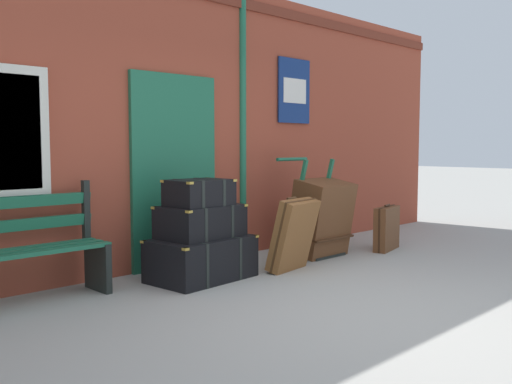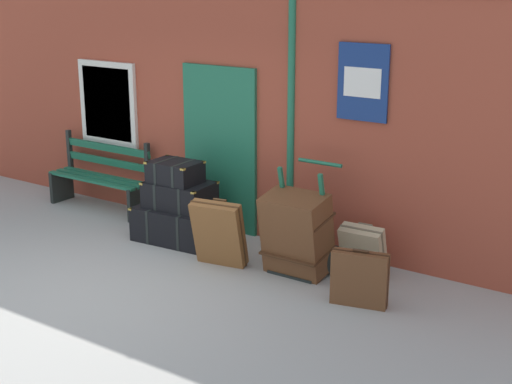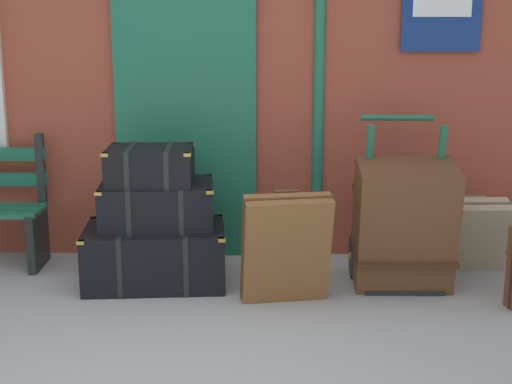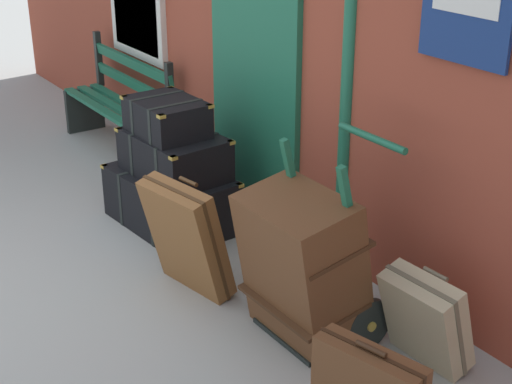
{
  "view_description": "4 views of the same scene",
  "coord_description": "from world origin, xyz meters",
  "px_view_note": "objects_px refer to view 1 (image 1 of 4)",
  "views": [
    {
      "loc": [
        -3.76,
        -2.58,
        1.33
      ],
      "look_at": [
        0.7,
        1.93,
        0.81
      ],
      "focal_mm": 39.79,
      "sensor_mm": 36.0,
      "label": 1
    },
    {
      "loc": [
        5.4,
        -4.79,
        3.17
      ],
      "look_at": [
        0.96,
        1.74,
        0.83
      ],
      "focal_mm": 51.55,
      "sensor_mm": 36.0,
      "label": 2
    },
    {
      "loc": [
        0.58,
        -3.6,
        1.97
      ],
      "look_at": [
        0.5,
        1.91,
        0.65
      ],
      "focal_mm": 54.53,
      "sensor_mm": 36.0,
      "label": 3
    },
    {
      "loc": [
        4.58,
        -0.74,
        2.65
      ],
      "look_at": [
        0.87,
        1.8,
        0.66
      ],
      "focal_mm": 53.72,
      "sensor_mm": 36.0,
      "label": 4
    }
  ],
  "objects_px": {
    "steamer_trunk_base": "(201,259)",
    "large_brown_trunk": "(321,218)",
    "porters_trolley": "(310,232)",
    "suitcase_umber": "(387,228)",
    "steamer_trunk_top": "(199,193)",
    "suitcase_beige": "(293,235)",
    "platform_bench": "(11,253)",
    "steamer_trunk_middle": "(201,221)",
    "suitcase_tan": "(326,225)"
  },
  "relations": [
    {
      "from": "suitcase_beige",
      "to": "suitcase_umber",
      "type": "height_order",
      "value": "suitcase_beige"
    },
    {
      "from": "platform_bench",
      "to": "suitcase_beige",
      "type": "xyz_separation_m",
      "value": [
        2.65,
        -0.78,
        -0.06
      ]
    },
    {
      "from": "porters_trolley",
      "to": "large_brown_trunk",
      "type": "bearing_deg",
      "value": -90.0
    },
    {
      "from": "steamer_trunk_base",
      "to": "suitcase_umber",
      "type": "distance_m",
      "value": 2.73
    },
    {
      "from": "steamer_trunk_base",
      "to": "steamer_trunk_top",
      "type": "distance_m",
      "value": 0.66
    },
    {
      "from": "steamer_trunk_middle",
      "to": "steamer_trunk_top",
      "type": "distance_m",
      "value": 0.29
    },
    {
      "from": "large_brown_trunk",
      "to": "suitcase_beige",
      "type": "xyz_separation_m",
      "value": [
        -0.84,
        -0.3,
        -0.08
      ]
    },
    {
      "from": "steamer_trunk_middle",
      "to": "suitcase_beige",
      "type": "xyz_separation_m",
      "value": [
        0.92,
        -0.43,
        -0.19
      ]
    },
    {
      "from": "steamer_trunk_base",
      "to": "steamer_trunk_middle",
      "type": "xyz_separation_m",
      "value": [
        0.02,
        0.03,
        0.37
      ]
    },
    {
      "from": "steamer_trunk_base",
      "to": "large_brown_trunk",
      "type": "bearing_deg",
      "value": -3.03
    },
    {
      "from": "platform_bench",
      "to": "suitcase_umber",
      "type": "height_order",
      "value": "platform_bench"
    },
    {
      "from": "suitcase_umber",
      "to": "suitcase_beige",
      "type": "bearing_deg",
      "value": 179.08
    },
    {
      "from": "steamer_trunk_top",
      "to": "porters_trolley",
      "type": "relative_size",
      "value": 0.52
    },
    {
      "from": "porters_trolley",
      "to": "suitcase_beige",
      "type": "relative_size",
      "value": 1.5
    },
    {
      "from": "steamer_trunk_base",
      "to": "large_brown_trunk",
      "type": "xyz_separation_m",
      "value": [
        1.78,
        -0.09,
        0.26
      ]
    },
    {
      "from": "steamer_trunk_base",
      "to": "steamer_trunk_top",
      "type": "height_order",
      "value": "steamer_trunk_top"
    },
    {
      "from": "steamer_trunk_middle",
      "to": "porters_trolley",
      "type": "bearing_deg",
      "value": 1.59
    },
    {
      "from": "platform_bench",
      "to": "large_brown_trunk",
      "type": "xyz_separation_m",
      "value": [
        3.49,
        -0.49,
        0.03
      ]
    },
    {
      "from": "steamer_trunk_top",
      "to": "suitcase_umber",
      "type": "height_order",
      "value": "steamer_trunk_top"
    },
    {
      "from": "platform_bench",
      "to": "suitcase_tan",
      "type": "xyz_separation_m",
      "value": [
        4.09,
        -0.09,
        -0.16
      ]
    },
    {
      "from": "platform_bench",
      "to": "steamer_trunk_base",
      "type": "distance_m",
      "value": 1.77
    },
    {
      "from": "suitcase_tan",
      "to": "suitcase_umber",
      "type": "relative_size",
      "value": 0.97
    },
    {
      "from": "porters_trolley",
      "to": "steamer_trunk_base",
      "type": "bearing_deg",
      "value": -177.31
    },
    {
      "from": "steamer_trunk_middle",
      "to": "large_brown_trunk",
      "type": "xyz_separation_m",
      "value": [
        1.76,
        -0.13,
        -0.11
      ]
    },
    {
      "from": "suitcase_beige",
      "to": "porters_trolley",
      "type": "bearing_deg",
      "value": 29.48
    },
    {
      "from": "large_brown_trunk",
      "to": "suitcase_tan",
      "type": "xyz_separation_m",
      "value": [
        0.6,
        0.4,
        -0.18
      ]
    },
    {
      "from": "steamer_trunk_base",
      "to": "large_brown_trunk",
      "type": "relative_size",
      "value": 1.12
    },
    {
      "from": "steamer_trunk_top",
      "to": "large_brown_trunk",
      "type": "height_order",
      "value": "steamer_trunk_top"
    },
    {
      "from": "suitcase_beige",
      "to": "steamer_trunk_middle",
      "type": "bearing_deg",
      "value": 155.13
    },
    {
      "from": "porters_trolley",
      "to": "large_brown_trunk",
      "type": "distance_m",
      "value": 0.27
    },
    {
      "from": "steamer_trunk_middle",
      "to": "suitcase_beige",
      "type": "distance_m",
      "value": 1.03
    },
    {
      "from": "suitcase_beige",
      "to": "suitcase_umber",
      "type": "relative_size",
      "value": 1.33
    },
    {
      "from": "large_brown_trunk",
      "to": "steamer_trunk_middle",
      "type": "bearing_deg",
      "value": 175.8
    },
    {
      "from": "porters_trolley",
      "to": "suitcase_beige",
      "type": "xyz_separation_m",
      "value": [
        -0.84,
        -0.47,
        0.12
      ]
    },
    {
      "from": "large_brown_trunk",
      "to": "suitcase_tan",
      "type": "height_order",
      "value": "large_brown_trunk"
    },
    {
      "from": "steamer_trunk_middle",
      "to": "steamer_trunk_top",
      "type": "relative_size",
      "value": 1.36
    },
    {
      "from": "porters_trolley",
      "to": "suitcase_umber",
      "type": "xyz_separation_m",
      "value": [
        0.93,
        -0.5,
        0.01
      ]
    },
    {
      "from": "porters_trolley",
      "to": "suitcase_umber",
      "type": "height_order",
      "value": "porters_trolley"
    },
    {
      "from": "suitcase_tan",
      "to": "steamer_trunk_middle",
      "type": "bearing_deg",
      "value": -173.41
    },
    {
      "from": "steamer_trunk_base",
      "to": "porters_trolley",
      "type": "height_order",
      "value": "porters_trolley"
    },
    {
      "from": "suitcase_beige",
      "to": "platform_bench",
      "type": "bearing_deg",
      "value": 163.53
    },
    {
      "from": "steamer_trunk_base",
      "to": "large_brown_trunk",
      "type": "distance_m",
      "value": 1.8
    },
    {
      "from": "steamer_trunk_base",
      "to": "suitcase_umber",
      "type": "xyz_separation_m",
      "value": [
        2.7,
        -0.42,
        0.07
      ]
    },
    {
      "from": "steamer_trunk_base",
      "to": "porters_trolley",
      "type": "bearing_deg",
      "value": 2.69
    },
    {
      "from": "steamer_trunk_top",
      "to": "suitcase_tan",
      "type": "xyz_separation_m",
      "value": [
        2.4,
        0.3,
        -0.58
      ]
    },
    {
      "from": "steamer_trunk_middle",
      "to": "steamer_trunk_top",
      "type": "height_order",
      "value": "steamer_trunk_top"
    },
    {
      "from": "platform_bench",
      "to": "suitcase_beige",
      "type": "bearing_deg",
      "value": -16.47
    },
    {
      "from": "platform_bench",
      "to": "steamer_trunk_top",
      "type": "distance_m",
      "value": 1.79
    },
    {
      "from": "suitcase_umber",
      "to": "steamer_trunk_top",
      "type": "bearing_deg",
      "value": 171.1
    },
    {
      "from": "suitcase_tan",
      "to": "platform_bench",
      "type": "bearing_deg",
      "value": 178.79
    }
  ]
}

